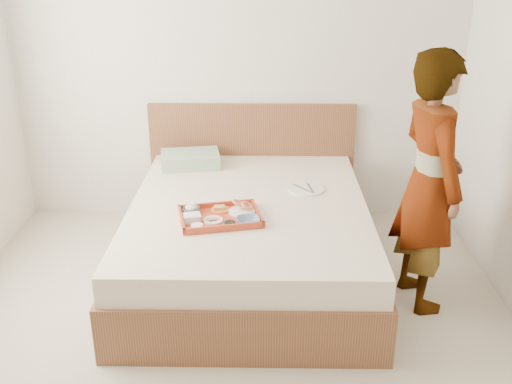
{
  "coord_description": "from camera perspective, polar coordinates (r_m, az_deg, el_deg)",
  "views": [
    {
      "loc": [
        0.22,
        -2.52,
        2.09
      ],
      "look_at": [
        0.16,
        0.9,
        0.65
      ],
      "focal_mm": 40.89,
      "sensor_mm": 36.0,
      "label": 1
    }
  ],
  "objects": [
    {
      "name": "sauce_dish",
      "position": [
        3.5,
        -2.57,
        -3.16
      ],
      "size": [
        0.09,
        0.09,
        0.03
      ],
      "primitive_type": "cylinder",
      "rotation": [
        0.0,
        0.0,
        0.22
      ],
      "color": "black",
      "rests_on": "tray"
    },
    {
      "name": "person",
      "position": [
        3.61,
        16.59,
        0.83
      ],
      "size": [
        0.49,
        0.65,
        1.59
      ],
      "primitive_type": "imported",
      "rotation": [
        0.0,
        0.0,
        1.78
      ],
      "color": "white",
      "rests_on": "ground"
    },
    {
      "name": "wall_back",
      "position": [
        4.6,
        -1.86,
        12.91
      ],
      "size": [
        3.5,
        0.01,
        2.6
      ],
      "primitive_type": "cube",
      "color": "silver",
      "rests_on": "ground"
    },
    {
      "name": "meat_plate",
      "position": [
        3.58,
        -4.23,
        -2.77
      ],
      "size": [
        0.15,
        0.15,
        0.01
      ],
      "primitive_type": "cylinder",
      "rotation": [
        0.0,
        0.0,
        0.22
      ],
      "color": "white",
      "rests_on": "tray"
    },
    {
      "name": "plastic_tub",
      "position": [
        3.58,
        -6.27,
        -2.52
      ],
      "size": [
        0.12,
        0.11,
        0.04
      ],
      "primitive_type": "cube",
      "rotation": [
        0.0,
        0.0,
        0.22
      ],
      "color": "silver",
      "rests_on": "tray"
    },
    {
      "name": "bed",
      "position": [
        3.97,
        -0.7,
        -4.56
      ],
      "size": [
        1.65,
        2.0,
        0.53
      ],
      "primitive_type": "cube",
      "color": "brown",
      "rests_on": "ground"
    },
    {
      "name": "ground",
      "position": [
        3.28,
        -3.26,
        -16.77
      ],
      "size": [
        3.5,
        4.0,
        0.01
      ],
      "primitive_type": "cube",
      "color": "#BDB0A0",
      "rests_on": "ground"
    },
    {
      "name": "cheese_round",
      "position": [
        3.49,
        -5.79,
        -3.39
      ],
      "size": [
        0.09,
        0.09,
        0.03
      ],
      "primitive_type": "cylinder",
      "rotation": [
        0.0,
        0.0,
        0.22
      ],
      "color": "white",
      "rests_on": "tray"
    },
    {
      "name": "headboard",
      "position": [
        4.77,
        -0.39,
        3.05
      ],
      "size": [
        1.65,
        0.06,
        0.95
      ],
      "primitive_type": "cube",
      "color": "brown",
      "rests_on": "ground"
    },
    {
      "name": "pillow",
      "position": [
        4.52,
        -6.45,
        3.19
      ],
      "size": [
        0.49,
        0.37,
        0.11
      ],
      "primitive_type": "cube",
      "rotation": [
        0.0,
        0.0,
        0.17
      ],
      "color": "#98B490",
      "rests_on": "bed"
    },
    {
      "name": "salad_bowl",
      "position": [
        3.7,
        -6.33,
        -1.77
      ],
      "size": [
        0.13,
        0.13,
        0.03
      ],
      "primitive_type": "imported",
      "rotation": [
        0.0,
        0.0,
        0.22
      ],
      "color": "navy",
      "rests_on": "tray"
    },
    {
      "name": "dinner_plate",
      "position": [
        4.06,
        4.91,
        0.26
      ],
      "size": [
        0.32,
        0.32,
        0.01
      ],
      "primitive_type": "cylinder",
      "rotation": [
        0.0,
        0.0,
        0.36
      ],
      "color": "white",
      "rests_on": "bed"
    },
    {
      "name": "navy_bowl_big",
      "position": [
        3.54,
        -0.76,
        -2.82
      ],
      "size": [
        0.17,
        0.17,
        0.03
      ],
      "primitive_type": "imported",
      "rotation": [
        0.0,
        0.0,
        0.22
      ],
      "color": "navy",
      "rests_on": "tray"
    },
    {
      "name": "tray",
      "position": [
        3.62,
        -3.53,
        -2.4
      ],
      "size": [
        0.56,
        0.46,
        0.04
      ],
      "primitive_type": "cube",
      "rotation": [
        0.0,
        0.0,
        0.22
      ],
      "color": "#C74126",
      "rests_on": "bed"
    },
    {
      "name": "prawn_plate",
      "position": [
        3.69,
        -1.39,
        -1.9
      ],
      "size": [
        0.2,
        0.2,
        0.01
      ],
      "primitive_type": "cylinder",
      "rotation": [
        0.0,
        0.0,
        0.22
      ],
      "color": "white",
      "rests_on": "tray"
    },
    {
      "name": "bread_plate",
      "position": [
        3.72,
        -3.51,
        -1.72
      ],
      "size": [
        0.14,
        0.14,
        0.01
      ],
      "primitive_type": "cylinder",
      "rotation": [
        0.0,
        0.0,
        0.22
      ],
      "color": "orange",
      "rests_on": "tray"
    }
  ]
}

